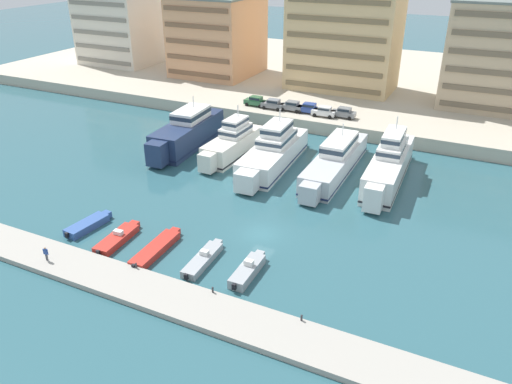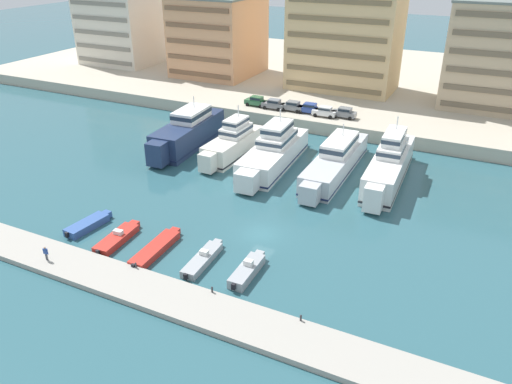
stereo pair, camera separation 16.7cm
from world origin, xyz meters
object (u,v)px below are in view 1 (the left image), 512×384
yacht_ivory_left (232,143)px  car_grey_left (273,104)px  yacht_silver_center_left (335,160)px  car_grey_center_right (344,112)px  motorboat_red_left (118,238)px  yacht_white_center (389,164)px  motorboat_blue_far_left (88,225)px  motorboat_red_mid_left (156,248)px  yacht_navy_far_left (187,132)px  car_blue_center_left (309,108)px  yacht_white_mid_left (273,152)px  motorboat_grey_center (248,270)px  motorboat_grey_center_left (203,259)px  pedestrian_near_edge (46,253)px  car_green_far_left (256,101)px  car_white_center (324,111)px  car_grey_mid_left (292,106)px

yacht_ivory_left → car_grey_left: 17.95m
yacht_silver_center_left → car_grey_center_right: (-4.29, 17.76, 1.33)m
motorboat_red_left → car_grey_center_right: (11.34, 45.55, 2.77)m
yacht_white_center → motorboat_blue_far_left: size_ratio=3.31×
yacht_silver_center_left → motorboat_red_mid_left: bearing=-111.1°
yacht_navy_far_left → car_blue_center_left: yacht_navy_far_left is taller
yacht_white_mid_left → yacht_white_center: 16.30m
motorboat_grey_center → car_grey_center_right: bearing=95.3°
motorboat_grey_center_left → motorboat_grey_center: 5.03m
yacht_ivory_left → pedestrian_near_edge: 33.66m
yacht_silver_center_left → motorboat_red_mid_left: 29.63m
motorboat_blue_far_left → car_grey_left: car_grey_left is taller
yacht_white_center → car_green_far_left: bearing=149.2°
yacht_navy_far_left → motorboat_blue_far_left: size_ratio=3.08×
yacht_ivory_left → car_blue_center_left: (5.35, 18.39, 1.12)m
motorboat_grey_center_left → motorboat_red_mid_left: bearing=-175.3°
motorboat_grey_center → car_white_center: car_white_center is taller
yacht_white_mid_left → car_white_center: bearing=85.9°
motorboat_blue_far_left → yacht_white_center: bearing=44.7°
motorboat_red_mid_left → car_grey_mid_left: 45.18m
car_grey_left → car_blue_center_left: bearing=4.5°
car_grey_left → pedestrian_near_edge: size_ratio=2.67×
yacht_ivory_left → motorboat_blue_far_left: (-4.63, -26.12, -1.63)m
motorboat_grey_center → car_grey_mid_left: bearing=107.0°
motorboat_grey_center → car_green_far_left: car_green_far_left is taller
car_green_far_left → motorboat_grey_center: bearing=-64.9°
yacht_ivory_left → car_grey_mid_left: (2.19, 18.26, 1.12)m
motorboat_red_left → pedestrian_near_edge: size_ratio=4.54×
motorboat_grey_center_left → car_grey_mid_left: car_grey_mid_left is taller
yacht_silver_center_left → motorboat_blue_far_left: (-20.53, -27.00, -1.42)m
motorboat_red_left → car_blue_center_left: (5.08, 45.29, 2.77)m
car_green_far_left → car_blue_center_left: same height
motorboat_red_left → yacht_white_mid_left: bearing=75.5°
yacht_navy_far_left → car_grey_mid_left: yacht_navy_far_left is taller
car_grey_mid_left → motorboat_grey_center: bearing=-73.0°
car_green_far_left → car_grey_center_right: (16.56, 0.42, 0.00)m
yacht_white_center → pedestrian_near_edge: 43.78m
motorboat_red_left → motorboat_red_mid_left: 4.99m
motorboat_grey_center_left → motorboat_grey_center: size_ratio=1.12×
motorboat_red_left → car_grey_mid_left: bearing=87.6°
yacht_ivory_left → yacht_white_mid_left: bearing=-5.3°
motorboat_red_mid_left → pedestrian_near_edge: (-8.39, -6.77, 1.10)m
motorboat_blue_far_left → motorboat_grey_center: motorboat_grey_center is taller
car_grey_mid_left → car_blue_center_left: same height
motorboat_red_left → car_grey_center_right: bearing=76.0°
yacht_ivory_left → car_grey_center_right: (11.61, 18.65, 1.12)m
motorboat_red_left → car_blue_center_left: 45.66m
car_grey_left → yacht_white_mid_left: bearing=-65.7°
car_grey_left → motorboat_grey_center: bearing=-68.8°
motorboat_red_mid_left → car_grey_center_right: (6.36, 45.38, 2.78)m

